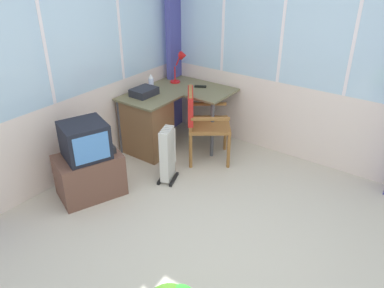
{
  "coord_description": "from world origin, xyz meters",
  "views": [
    {
      "loc": [
        -2.13,
        -1.35,
        2.37
      ],
      "look_at": [
        0.6,
        0.64,
        0.58
      ],
      "focal_mm": 35.87,
      "sensor_mm": 36.0,
      "label": 1
    }
  ],
  "objects_px": {
    "tv_on_stand": "(88,164)",
    "space_heater": "(168,154)",
    "wooden_armchair": "(199,116)",
    "desk": "(151,123)",
    "spray_bottle": "(151,83)",
    "desk_lamp": "(181,62)",
    "tv_remote": "(200,86)",
    "paper_tray": "(144,92)"
  },
  "relations": [
    {
      "from": "tv_on_stand",
      "to": "space_heater",
      "type": "bearing_deg",
      "value": -33.97
    },
    {
      "from": "wooden_armchair",
      "to": "tv_on_stand",
      "type": "height_order",
      "value": "wooden_armchair"
    },
    {
      "from": "desk",
      "to": "tv_on_stand",
      "type": "distance_m",
      "value": 1.09
    },
    {
      "from": "spray_bottle",
      "to": "space_heater",
      "type": "bearing_deg",
      "value": -128.7
    },
    {
      "from": "desk_lamp",
      "to": "tv_on_stand",
      "type": "xyz_separation_m",
      "value": [
        -1.77,
        -0.15,
        -0.63
      ]
    },
    {
      "from": "desk",
      "to": "tv_remote",
      "type": "height_order",
      "value": "tv_remote"
    },
    {
      "from": "space_heater",
      "to": "tv_remote",
      "type": "bearing_deg",
      "value": 15.79
    },
    {
      "from": "paper_tray",
      "to": "space_heater",
      "type": "relative_size",
      "value": 0.48
    },
    {
      "from": "tv_remote",
      "to": "space_heater",
      "type": "relative_size",
      "value": 0.24
    },
    {
      "from": "desk",
      "to": "paper_tray",
      "type": "relative_size",
      "value": 3.98
    },
    {
      "from": "tv_remote",
      "to": "wooden_armchair",
      "type": "height_order",
      "value": "wooden_armchair"
    },
    {
      "from": "desk_lamp",
      "to": "spray_bottle",
      "type": "distance_m",
      "value": 0.53
    },
    {
      "from": "desk_lamp",
      "to": "desk",
      "type": "bearing_deg",
      "value": -176.44
    },
    {
      "from": "tv_remote",
      "to": "tv_on_stand",
      "type": "relative_size",
      "value": 0.18
    },
    {
      "from": "tv_remote",
      "to": "space_heater",
      "type": "xyz_separation_m",
      "value": [
        -1.03,
        -0.29,
        -0.42
      ]
    },
    {
      "from": "desk_lamp",
      "to": "tv_remote",
      "type": "xyz_separation_m",
      "value": [
        -0.04,
        -0.33,
        -0.26
      ]
    },
    {
      "from": "desk",
      "to": "spray_bottle",
      "type": "xyz_separation_m",
      "value": [
        0.19,
        0.13,
        0.43
      ]
    },
    {
      "from": "desk_lamp",
      "to": "spray_bottle",
      "type": "relative_size",
      "value": 1.89
    },
    {
      "from": "desk",
      "to": "tv_on_stand",
      "type": "xyz_separation_m",
      "value": [
        -1.08,
        -0.11,
        -0.03
      ]
    },
    {
      "from": "paper_tray",
      "to": "wooden_armchair",
      "type": "relative_size",
      "value": 0.34
    },
    {
      "from": "tv_remote",
      "to": "tv_on_stand",
      "type": "height_order",
      "value": "tv_on_stand"
    },
    {
      "from": "wooden_armchair",
      "to": "paper_tray",
      "type": "bearing_deg",
      "value": 104.77
    },
    {
      "from": "space_heater",
      "to": "tv_on_stand",
      "type": "bearing_deg",
      "value": 146.03
    },
    {
      "from": "wooden_armchair",
      "to": "space_heater",
      "type": "bearing_deg",
      "value": 179.26
    },
    {
      "from": "tv_on_stand",
      "to": "space_heater",
      "type": "relative_size",
      "value": 1.3
    },
    {
      "from": "tv_remote",
      "to": "tv_on_stand",
      "type": "bearing_deg",
      "value": 145.36
    },
    {
      "from": "desk_lamp",
      "to": "spray_bottle",
      "type": "height_order",
      "value": "desk_lamp"
    },
    {
      "from": "tv_remote",
      "to": "spray_bottle",
      "type": "height_order",
      "value": "spray_bottle"
    },
    {
      "from": "tv_remote",
      "to": "wooden_armchair",
      "type": "bearing_deg",
      "value": -175.3
    },
    {
      "from": "desk",
      "to": "desk_lamp",
      "type": "bearing_deg",
      "value": 3.56
    },
    {
      "from": "spray_bottle",
      "to": "wooden_armchair",
      "type": "xyz_separation_m",
      "value": [
        0.0,
        -0.72,
        -0.27
      ]
    },
    {
      "from": "desk",
      "to": "wooden_armchair",
      "type": "xyz_separation_m",
      "value": [
        0.2,
        -0.59,
        0.17
      ]
    },
    {
      "from": "spray_bottle",
      "to": "wooden_armchair",
      "type": "distance_m",
      "value": 0.77
    },
    {
      "from": "spray_bottle",
      "to": "space_heater",
      "type": "relative_size",
      "value": 0.35
    },
    {
      "from": "desk",
      "to": "desk_lamp",
      "type": "relative_size",
      "value": 2.92
    },
    {
      "from": "desk",
      "to": "spray_bottle",
      "type": "height_order",
      "value": "spray_bottle"
    },
    {
      "from": "desk_lamp",
      "to": "wooden_armchair",
      "type": "relative_size",
      "value": 0.47
    },
    {
      "from": "tv_remote",
      "to": "paper_tray",
      "type": "height_order",
      "value": "paper_tray"
    },
    {
      "from": "space_heater",
      "to": "spray_bottle",
      "type": "bearing_deg",
      "value": 51.3
    },
    {
      "from": "desk_lamp",
      "to": "wooden_armchair",
      "type": "height_order",
      "value": "desk_lamp"
    },
    {
      "from": "desk",
      "to": "wooden_armchair",
      "type": "relative_size",
      "value": 1.37
    },
    {
      "from": "desk",
      "to": "space_heater",
      "type": "height_order",
      "value": "desk"
    }
  ]
}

